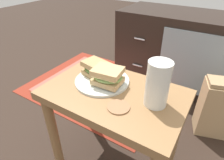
% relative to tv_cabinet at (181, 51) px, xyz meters
% --- Properties ---
extents(side_table, '(0.56, 0.36, 0.46)m').
position_rel_tv_cabinet_xyz_m(side_table, '(-0.05, -0.95, 0.08)').
color(side_table, olive).
rests_on(side_table, ground).
extents(tv_cabinet, '(0.96, 0.46, 0.58)m').
position_rel_tv_cabinet_xyz_m(tv_cabinet, '(0.00, 0.00, 0.00)').
color(tv_cabinet, black).
rests_on(tv_cabinet, ground).
extents(area_rug, '(1.09, 0.88, 0.01)m').
position_rel_tv_cabinet_xyz_m(area_rug, '(-0.52, -0.40, -0.29)').
color(area_rug, maroon).
rests_on(area_rug, ground).
extents(plate, '(0.23, 0.23, 0.01)m').
position_rel_tv_cabinet_xyz_m(plate, '(-0.13, -0.91, 0.17)').
color(plate, silver).
rests_on(plate, side_table).
extents(sandwich_front, '(0.14, 0.12, 0.07)m').
position_rel_tv_cabinet_xyz_m(sandwich_front, '(-0.17, -0.90, 0.21)').
color(sandwich_front, tan).
rests_on(sandwich_front, plate).
extents(sandwich_back, '(0.13, 0.11, 0.07)m').
position_rel_tv_cabinet_xyz_m(sandwich_back, '(-0.09, -0.93, 0.22)').
color(sandwich_back, tan).
rests_on(sandwich_back, plate).
extents(beer_glass, '(0.08, 0.08, 0.17)m').
position_rel_tv_cabinet_xyz_m(beer_glass, '(0.12, -0.93, 0.25)').
color(beer_glass, silver).
rests_on(beer_glass, side_table).
extents(coaster, '(0.08, 0.08, 0.01)m').
position_rel_tv_cabinet_xyz_m(coaster, '(0.02, -1.02, 0.17)').
color(coaster, '#996B47').
rests_on(coaster, side_table).
extents(paper_bag, '(0.25, 0.20, 0.36)m').
position_rel_tv_cabinet_xyz_m(paper_bag, '(0.35, -0.44, -0.11)').
color(paper_bag, tan).
rests_on(paper_bag, ground).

